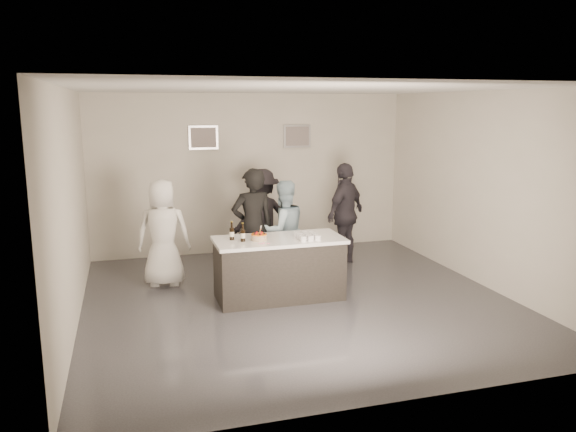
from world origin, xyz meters
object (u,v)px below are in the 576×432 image
object	(u,v)px
beer_bottle_a	(232,231)
beer_bottle_b	(243,232)
bar_counter	(279,268)
person_guest_right	(345,214)
person_guest_back	(262,217)
person_main_blue	(283,231)
person_guest_left	(163,233)
cake	(259,238)
person_main_black	(253,227)

from	to	relation	value
beer_bottle_a	beer_bottle_b	world-z (taller)	same
bar_counter	person_guest_right	size ratio (longest dim) A/B	1.03
beer_bottle_b	person_guest_back	xyz separation A→B (m)	(0.73, 1.87, -0.18)
bar_counter	person_guest_right	distance (m)	2.24
beer_bottle_a	person_guest_back	size ratio (longest dim) A/B	0.15
person_guest_right	person_main_blue	bearing A→B (deg)	-11.99
person_guest_left	bar_counter	bearing A→B (deg)	156.53
person_guest_left	cake	bearing A→B (deg)	149.72
beer_bottle_a	person_guest_back	world-z (taller)	person_guest_back
person_guest_left	person_guest_right	size ratio (longest dim) A/B	0.93
person_main_blue	person_guest_left	bearing A→B (deg)	-18.47
beer_bottle_b	bar_counter	bearing A→B (deg)	5.05
cake	person_guest_back	bearing A→B (deg)	75.14
beer_bottle_a	person_guest_left	distance (m)	1.36
person_main_black	beer_bottle_b	bearing A→B (deg)	62.88
beer_bottle_b	person_guest_back	world-z (taller)	person_guest_back
beer_bottle_a	person_main_blue	world-z (taller)	person_main_blue
person_guest_left	person_guest_back	distance (m)	1.90
bar_counter	beer_bottle_b	size ratio (longest dim) A/B	7.15
beer_bottle_b	person_main_black	size ratio (longest dim) A/B	0.14
person_main_blue	person_guest_left	world-z (taller)	person_guest_left
beer_bottle_b	person_guest_left	distance (m)	1.55
beer_bottle_b	person_main_blue	xyz separation A→B (m)	(0.84, 0.90, -0.22)
bar_counter	cake	bearing A→B (deg)	-173.87
beer_bottle_b	cake	bearing A→B (deg)	3.66
person_main_black	person_guest_back	bearing A→B (deg)	-115.41
person_main_blue	beer_bottle_a	bearing A→B (deg)	27.00
beer_bottle_a	person_guest_back	bearing A→B (deg)	63.66
bar_counter	person_main_blue	world-z (taller)	person_main_blue
person_main_black	person_guest_back	distance (m)	1.19
person_main_black	person_guest_back	world-z (taller)	person_main_black
person_main_black	person_main_blue	world-z (taller)	person_main_black
bar_counter	person_guest_back	distance (m)	1.88
beer_bottle_b	person_main_blue	size ratio (longest dim) A/B	0.16
person_guest_left	person_guest_right	xyz separation A→B (m)	(3.18, 0.38, 0.06)
person_main_black	person_guest_left	size ratio (longest dim) A/B	1.10
cake	person_guest_back	size ratio (longest dim) A/B	0.13
bar_counter	person_main_black	bearing A→B (deg)	107.51
cake	person_guest_back	xyz separation A→B (m)	(0.49, 1.86, -0.09)
bar_counter	beer_bottle_a	xyz separation A→B (m)	(-0.67, 0.09, 0.58)
cake	person_guest_left	world-z (taller)	person_guest_left
cake	person_main_blue	bearing A→B (deg)	55.55
bar_counter	person_main_blue	xyz separation A→B (m)	(0.30, 0.85, 0.36)
person_guest_back	beer_bottle_a	bearing A→B (deg)	49.83
beer_bottle_b	person_guest_back	distance (m)	2.02
bar_counter	person_guest_left	world-z (taller)	person_guest_left
bar_counter	cake	size ratio (longest dim) A/B	8.24
beer_bottle_b	person_main_black	xyz separation A→B (m)	(0.31, 0.76, -0.11)
cake	person_main_black	world-z (taller)	person_main_black
beer_bottle_a	person_main_black	xyz separation A→B (m)	(0.44, 0.63, -0.11)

